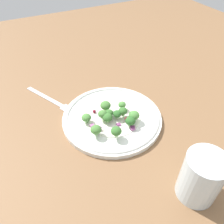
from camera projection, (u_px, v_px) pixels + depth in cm
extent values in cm
cube|color=brown|center=(122.00, 123.00, 60.08)|extent=(180.00, 180.00, 2.00)
cylinder|color=white|center=(112.00, 118.00, 59.26)|extent=(26.00, 26.00, 1.20)
torus|color=white|center=(112.00, 116.00, 58.86)|extent=(24.92, 24.92, 1.00)
cylinder|color=white|center=(112.00, 116.00, 58.79)|extent=(15.08, 15.08, 0.20)
cylinder|color=#8EB77A|center=(96.00, 133.00, 53.20)|extent=(0.97, 0.97, 0.97)
ellipsoid|color=#477A38|center=(96.00, 130.00, 52.42)|extent=(2.60, 2.60, 1.95)
cylinder|color=#8EB77A|center=(102.00, 117.00, 57.00)|extent=(0.84, 0.84, 0.84)
ellipsoid|color=#477A38|center=(102.00, 114.00, 56.32)|extent=(2.25, 2.25, 1.69)
cylinder|color=#8EB77A|center=(128.00, 125.00, 55.46)|extent=(0.96, 0.96, 0.96)
ellipsoid|color=#2D6028|center=(129.00, 121.00, 54.68)|extent=(2.56, 2.56, 1.92)
cylinder|color=#8EB77A|center=(122.00, 107.00, 60.06)|extent=(0.77, 0.77, 0.77)
ellipsoid|color=#4C843D|center=(122.00, 105.00, 59.44)|extent=(2.05, 2.05, 1.54)
cylinder|color=#8EB77A|center=(118.00, 117.00, 57.29)|extent=(0.82, 0.82, 0.82)
ellipsoid|color=#2D6028|center=(118.00, 114.00, 56.63)|extent=(2.18, 2.18, 1.64)
cylinder|color=#ADD18E|center=(108.00, 121.00, 56.56)|extent=(0.97, 0.97, 0.97)
ellipsoid|color=#386B2D|center=(108.00, 118.00, 55.78)|extent=(2.58, 2.58, 1.93)
cylinder|color=#ADD18E|center=(109.00, 116.00, 57.74)|extent=(0.80, 0.80, 0.80)
ellipsoid|color=#386B2D|center=(109.00, 113.00, 57.09)|extent=(2.14, 2.14, 1.61)
cylinder|color=#9EC684|center=(106.00, 109.00, 59.29)|extent=(1.04, 1.04, 1.04)
ellipsoid|color=#477A38|center=(106.00, 105.00, 58.46)|extent=(2.77, 2.77, 2.08)
cylinder|color=#8EB77A|center=(134.00, 119.00, 56.84)|extent=(1.02, 1.02, 1.02)
ellipsoid|color=#4C843D|center=(134.00, 115.00, 56.02)|extent=(2.72, 2.72, 2.04)
cylinder|color=#8EB77A|center=(116.00, 134.00, 52.41)|extent=(0.95, 0.95, 0.95)
ellipsoid|color=#386B2D|center=(116.00, 131.00, 51.65)|extent=(2.55, 2.55, 1.91)
cylinder|color=#8EB77A|center=(124.00, 115.00, 57.59)|extent=(0.86, 0.86, 0.86)
ellipsoid|color=#386B2D|center=(124.00, 112.00, 56.90)|extent=(2.29, 2.29, 1.72)
cylinder|color=#8EB77A|center=(87.00, 121.00, 56.61)|extent=(0.91, 0.91, 0.91)
ellipsoid|color=#4C843D|center=(86.00, 118.00, 55.88)|extent=(2.41, 2.41, 1.81)
sphere|color=maroon|center=(94.00, 111.00, 59.30)|extent=(0.88, 0.88, 0.88)
sphere|color=maroon|center=(127.00, 118.00, 56.80)|extent=(1.00, 1.00, 1.00)
sphere|color=#4C0A14|center=(120.00, 111.00, 59.37)|extent=(0.83, 0.83, 0.83)
cube|color=#843D75|center=(132.00, 128.00, 54.76)|extent=(1.66, 1.52, 0.37)
cube|color=#843D75|center=(119.00, 125.00, 56.12)|extent=(0.98, 1.09, 0.51)
cube|color=#A35B93|center=(93.00, 126.00, 55.17)|extent=(1.44, 1.25, 0.59)
cube|color=#843D75|center=(100.00, 128.00, 54.55)|extent=(1.24, 1.24, 0.57)
cube|color=silver|center=(45.00, 96.00, 66.68)|extent=(13.92, 7.86, 0.50)
cube|color=silver|center=(67.00, 108.00, 62.60)|extent=(4.30, 3.77, 0.50)
cylinder|color=silver|center=(201.00, 177.00, 40.88)|extent=(7.53, 7.53, 10.44)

